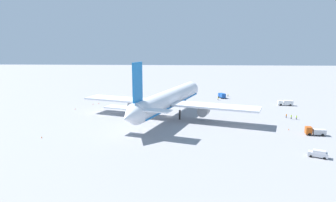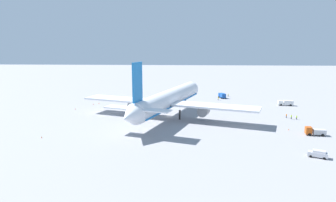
% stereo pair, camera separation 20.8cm
% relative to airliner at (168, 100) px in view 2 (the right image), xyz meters
% --- Properties ---
extents(ground_plane, '(600.00, 600.00, 0.00)m').
position_rel_airliner_xyz_m(ground_plane, '(1.10, -0.38, -7.13)').
color(ground_plane, gray).
extents(airliner, '(69.40, 70.23, 23.41)m').
position_rel_airliner_xyz_m(airliner, '(0.00, 0.00, 0.00)').
color(airliner, white).
rests_on(airliner, ground).
extents(service_truck_0, '(2.81, 7.02, 2.45)m').
position_rel_airliner_xyz_m(service_truck_0, '(26.33, -54.76, -5.74)').
color(service_truck_0, white).
rests_on(service_truck_0, ground).
extents(service_truck_1, '(5.26, 3.86, 2.68)m').
position_rel_airliner_xyz_m(service_truck_1, '(44.86, -26.92, -5.63)').
color(service_truck_1, '#194CA5').
rests_on(service_truck_1, ground).
extents(service_truck_2, '(2.85, 6.28, 2.72)m').
position_rel_airliner_xyz_m(service_truck_2, '(-21.81, -48.37, -5.80)').
color(service_truck_2, '#BF4C14').
rests_on(service_truck_2, ground).
extents(service_van, '(3.71, 5.09, 1.97)m').
position_rel_airliner_xyz_m(service_van, '(-41.58, -41.12, -6.10)').
color(service_van, silver).
rests_on(service_van, ground).
extents(baggage_cart_0, '(3.45, 1.79, 0.40)m').
position_rel_airliner_xyz_m(baggage_cart_0, '(44.83, 9.39, -6.87)').
color(baggage_cart_0, gray).
rests_on(baggage_cart_0, ground).
extents(ground_worker_0, '(0.55, 0.55, 1.63)m').
position_rel_airliner_xyz_m(ground_worker_0, '(-0.99, -50.14, -6.31)').
color(ground_worker_0, black).
rests_on(ground_worker_0, ground).
extents(ground_worker_1, '(0.41, 0.41, 1.77)m').
position_rel_airliner_xyz_m(ground_worker_1, '(-0.54, -48.27, -6.23)').
color(ground_worker_1, black).
rests_on(ground_worker_1, ground).
extents(ground_worker_2, '(0.45, 0.45, 1.73)m').
position_rel_airliner_xyz_m(ground_worker_2, '(49.60, -30.84, -6.25)').
color(ground_worker_2, black).
rests_on(ground_worker_2, ground).
extents(ground_worker_3, '(0.51, 0.51, 1.64)m').
position_rel_airliner_xyz_m(ground_worker_3, '(1.48, -47.04, -6.30)').
color(ground_worker_3, '#3F3F47').
rests_on(ground_worker_3, ground).
extents(ground_worker_4, '(0.41, 0.41, 1.73)m').
position_rel_airliner_xyz_m(ground_worker_4, '(38.48, -24.11, -6.25)').
color(ground_worker_4, '#3F3F47').
rests_on(ground_worker_4, ground).
extents(traffic_cone_0, '(0.36, 0.36, 0.55)m').
position_rel_airliner_xyz_m(traffic_cone_0, '(-16.04, -42.20, -6.86)').
color(traffic_cone_0, orange).
rests_on(traffic_cone_0, ground).
extents(traffic_cone_1, '(0.36, 0.36, 0.55)m').
position_rel_airliner_xyz_m(traffic_cone_1, '(23.57, 37.58, -6.86)').
color(traffic_cone_1, orange).
rests_on(traffic_cone_1, ground).
extents(traffic_cone_2, '(0.36, 0.36, 0.55)m').
position_rel_airliner_xyz_m(traffic_cone_2, '(25.77, 35.42, -6.86)').
color(traffic_cone_2, orange).
rests_on(traffic_cone_2, ground).
extents(traffic_cone_3, '(0.36, 0.36, 0.55)m').
position_rel_airliner_xyz_m(traffic_cone_3, '(12.54, 42.49, -6.86)').
color(traffic_cone_3, orange).
rests_on(traffic_cone_3, ground).
extents(traffic_cone_4, '(0.36, 0.36, 0.55)m').
position_rel_airliner_xyz_m(traffic_cone_4, '(-29.24, 38.09, -6.86)').
color(traffic_cone_4, orange).
rests_on(traffic_cone_4, ground).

